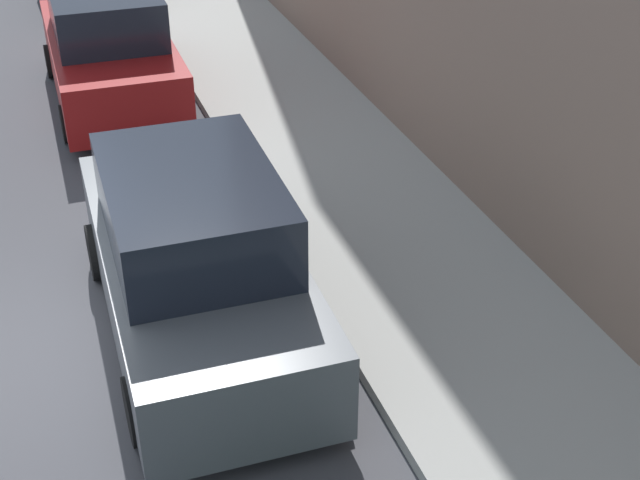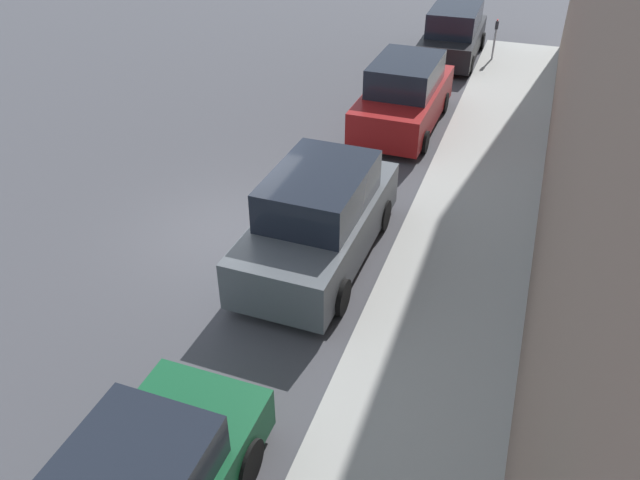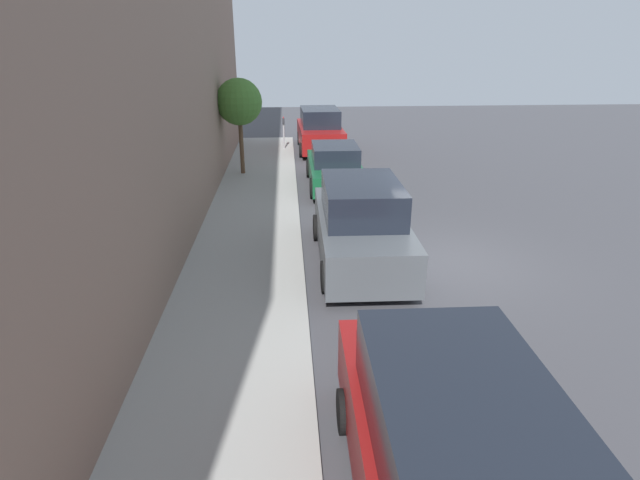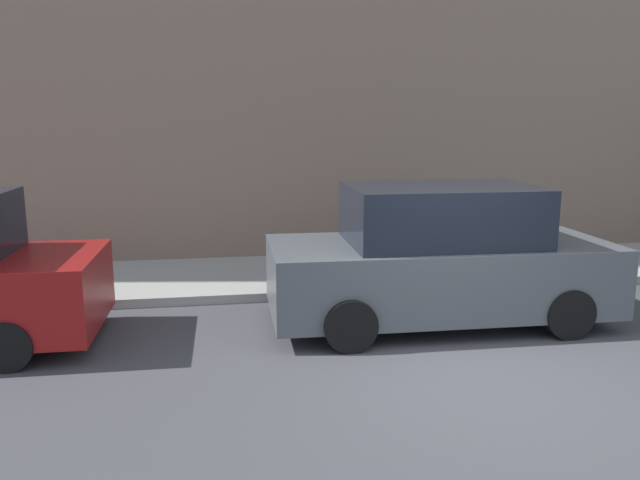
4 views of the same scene
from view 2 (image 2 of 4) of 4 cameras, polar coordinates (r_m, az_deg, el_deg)
name	(u,v)px [view 2 (image 2 of 4)]	position (r m, az deg, el deg)	size (l,w,h in m)	color
ground_plane	(231,232)	(13.75, -8.13, 0.68)	(60.00, 60.00, 0.00)	#424247
sidewalk	(455,275)	(12.51, 12.26, -3.18)	(2.77, 32.00, 0.15)	#9E9E99
parked_suv_third	(319,219)	(12.34, -0.06, 1.96)	(2.08, 4.83, 1.98)	#4C5156
parked_suv_fourth	(404,96)	(18.44, 7.70, 12.92)	(2.08, 4.82, 1.98)	maroon
parked_minivan_fifth	(453,33)	(24.81, 12.11, 17.98)	(2.02, 4.94, 1.90)	black
parking_meter_far	(495,35)	(24.56, 15.74, 17.59)	(0.11, 0.15, 1.43)	#ADADB2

